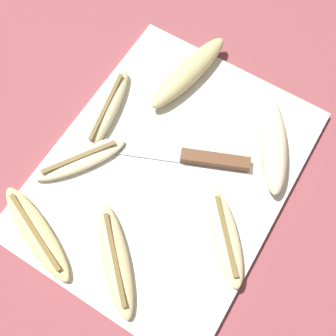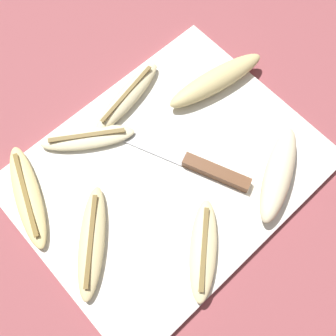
% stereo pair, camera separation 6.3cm
% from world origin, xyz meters
% --- Properties ---
extents(ground_plane, '(4.00, 4.00, 0.00)m').
position_xyz_m(ground_plane, '(0.00, 0.00, 0.00)').
color(ground_plane, '#93474C').
extents(cutting_board, '(0.47, 0.37, 0.01)m').
position_xyz_m(cutting_board, '(0.00, 0.00, 0.01)').
color(cutting_board, white).
rests_on(cutting_board, ground_plane).
extents(knife, '(0.12, 0.26, 0.02)m').
position_xyz_m(knife, '(0.04, -0.03, 0.02)').
color(knife, brown).
rests_on(knife, cutting_board).
extents(banana_golden_short, '(0.10, 0.18, 0.02)m').
position_xyz_m(banana_golden_short, '(-0.19, 0.11, 0.02)').
color(banana_golden_short, '#EDD689').
rests_on(banana_golden_short, cutting_board).
extents(banana_soft_right, '(0.14, 0.13, 0.02)m').
position_xyz_m(banana_soft_right, '(-0.05, -0.13, 0.02)').
color(banana_soft_right, beige).
rests_on(banana_soft_right, cutting_board).
extents(banana_cream_curved, '(0.17, 0.07, 0.02)m').
position_xyz_m(banana_cream_curved, '(0.04, 0.14, 0.02)').
color(banana_cream_curved, beige).
rests_on(banana_cream_curved, cutting_board).
extents(banana_mellow_near, '(0.15, 0.15, 0.02)m').
position_xyz_m(banana_mellow_near, '(-0.16, -0.01, 0.02)').
color(banana_mellow_near, beige).
rests_on(banana_mellow_near, cutting_board).
extents(banana_spotted_left, '(0.19, 0.07, 0.03)m').
position_xyz_m(banana_spotted_left, '(0.17, 0.06, 0.03)').
color(banana_spotted_left, '#DBC684').
rests_on(banana_spotted_left, cutting_board).
extents(banana_bright_far, '(0.17, 0.12, 0.04)m').
position_xyz_m(banana_bright_far, '(0.12, -0.13, 0.03)').
color(banana_bright_far, beige).
rests_on(banana_bright_far, cutting_board).
extents(banana_pale_long, '(0.15, 0.12, 0.02)m').
position_xyz_m(banana_pale_long, '(-0.06, 0.13, 0.02)').
color(banana_pale_long, beige).
rests_on(banana_pale_long, cutting_board).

